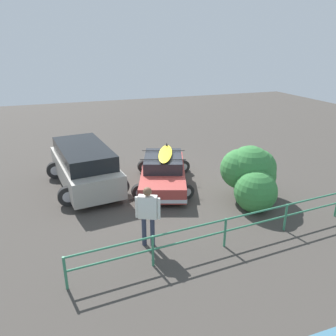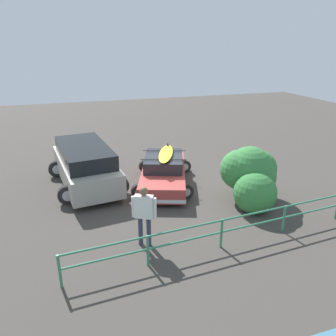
% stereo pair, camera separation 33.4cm
% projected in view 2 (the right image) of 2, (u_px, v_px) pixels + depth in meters
% --- Properties ---
extents(ground_plane, '(44.00, 44.00, 0.02)m').
position_uv_depth(ground_plane, '(162.00, 185.00, 13.63)').
color(ground_plane, '#423D38').
rests_on(ground_plane, ground).
extents(sedan_car, '(3.14, 4.67, 1.49)m').
position_uv_depth(sedan_car, '(164.00, 171.00, 13.51)').
color(sedan_car, '#9E3833').
rests_on(sedan_car, ground).
extents(suv_car, '(3.04, 5.12, 1.72)m').
position_uv_depth(suv_car, '(85.00, 165.00, 13.33)').
color(suv_car, '#9E998E').
rests_on(suv_car, ground).
extents(person_bystander, '(0.65, 0.43, 1.85)m').
position_uv_depth(person_bystander, '(144.00, 211.00, 9.20)').
color(person_bystander, '#33384C').
rests_on(person_bystander, ground).
extents(railing_fence, '(8.89, 0.73, 0.91)m').
position_uv_depth(railing_fence, '(222.00, 228.00, 9.26)').
color(railing_fence, '#387F5B').
rests_on(railing_fence, ground).
extents(bush_near_left, '(2.18, 2.47, 2.14)m').
position_uv_depth(bush_near_left, '(251.00, 175.00, 11.94)').
color(bush_near_left, '#4C3828').
rests_on(bush_near_left, ground).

